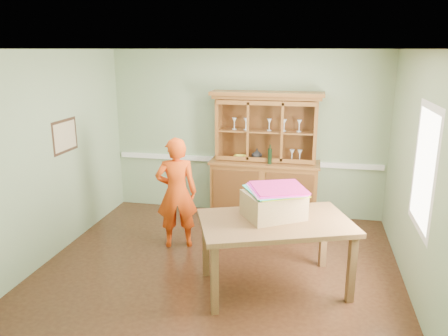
% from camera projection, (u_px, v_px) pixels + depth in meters
% --- Properties ---
extents(floor, '(4.50, 4.50, 0.00)m').
position_uv_depth(floor, '(220.00, 265.00, 5.64)').
color(floor, '#4E2E19').
rests_on(floor, ground).
extents(ceiling, '(4.50, 4.50, 0.00)m').
position_uv_depth(ceiling, '(220.00, 49.00, 4.93)').
color(ceiling, white).
rests_on(ceiling, wall_back).
extents(wall_back, '(4.50, 0.00, 4.50)m').
position_uv_depth(wall_back, '(246.00, 134.00, 7.17)').
color(wall_back, gray).
rests_on(wall_back, floor).
extents(wall_left, '(0.00, 4.00, 4.00)m').
position_uv_depth(wall_left, '(53.00, 155.00, 5.73)').
color(wall_left, gray).
rests_on(wall_left, floor).
extents(wall_right, '(0.00, 4.00, 4.00)m').
position_uv_depth(wall_right, '(418.00, 175.00, 4.84)').
color(wall_right, gray).
rests_on(wall_right, floor).
extents(wall_front, '(4.50, 0.00, 4.50)m').
position_uv_depth(wall_front, '(165.00, 228.00, 3.39)').
color(wall_front, gray).
rests_on(wall_front, floor).
extents(chair_rail, '(4.41, 0.05, 0.08)m').
position_uv_depth(chair_rail, '(245.00, 161.00, 7.27)').
color(chair_rail, white).
rests_on(chair_rail, wall_back).
extents(framed_map, '(0.03, 0.60, 0.46)m').
position_uv_depth(framed_map, '(65.00, 136.00, 5.95)').
color(framed_map, '#372216').
rests_on(framed_map, wall_left).
extents(window_panel, '(0.03, 0.96, 1.36)m').
position_uv_depth(window_panel, '(424.00, 169.00, 4.52)').
color(window_panel, white).
rests_on(window_panel, wall_right).
extents(china_hutch, '(1.76, 0.58, 2.06)m').
position_uv_depth(china_hutch, '(265.00, 175.00, 7.05)').
color(china_hutch, brown).
rests_on(china_hutch, floor).
extents(dining_table, '(1.92, 1.53, 0.84)m').
position_uv_depth(dining_table, '(275.00, 229.00, 4.92)').
color(dining_table, brown).
rests_on(dining_table, floor).
extents(cardboard_box, '(0.80, 0.76, 0.29)m').
position_uv_depth(cardboard_box, '(273.00, 205.00, 4.97)').
color(cardboard_box, '#A28253').
rests_on(cardboard_box, dining_table).
extents(kite_stack, '(0.76, 0.76, 0.05)m').
position_uv_depth(kite_stack, '(276.00, 190.00, 4.95)').
color(kite_stack, '#CFDB1B').
rests_on(kite_stack, cardboard_box).
extents(person, '(0.66, 0.53, 1.56)m').
position_uv_depth(person, '(177.00, 193.00, 6.02)').
color(person, '#DF430E').
rests_on(person, floor).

